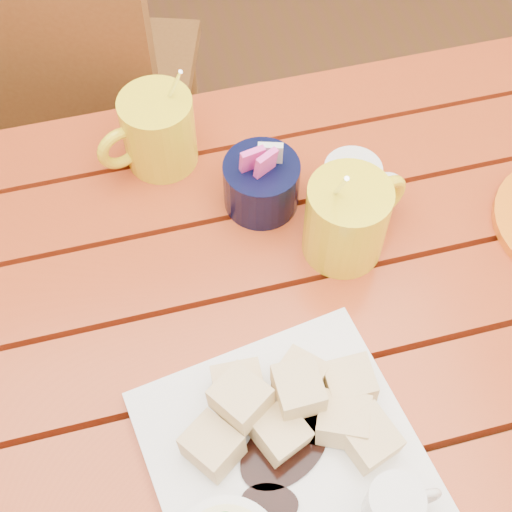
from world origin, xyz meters
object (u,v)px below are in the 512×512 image
object	(u,v)px
dessert_plate	(279,476)
coffee_mug_right	(348,218)
chair_far	(54,105)
table	(245,376)
coffee_mug_left	(157,131)

from	to	relation	value
dessert_plate	coffee_mug_right	world-z (taller)	coffee_mug_right
chair_far	dessert_plate	bearing A→B (deg)	122.07
table	chair_far	bearing A→B (deg)	107.47
coffee_mug_right	coffee_mug_left	bearing A→B (deg)	114.28
table	coffee_mug_left	bearing A→B (deg)	98.54
table	coffee_mug_left	size ratio (longest dim) A/B	7.61
table	chair_far	size ratio (longest dim) A/B	1.24
dessert_plate	coffee_mug_left	size ratio (longest dim) A/B	1.94
table	coffee_mug_right	bearing A→B (deg)	32.16
coffee_mug_left	chair_far	bearing A→B (deg)	96.15
table	chair_far	xyz separation A→B (m)	(-0.20, 0.64, -0.10)
dessert_plate	coffee_mug_right	bearing A→B (deg)	59.24
dessert_plate	chair_far	bearing A→B (deg)	103.64
coffee_mug_right	chair_far	distance (m)	0.70
table	chair_far	distance (m)	0.68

